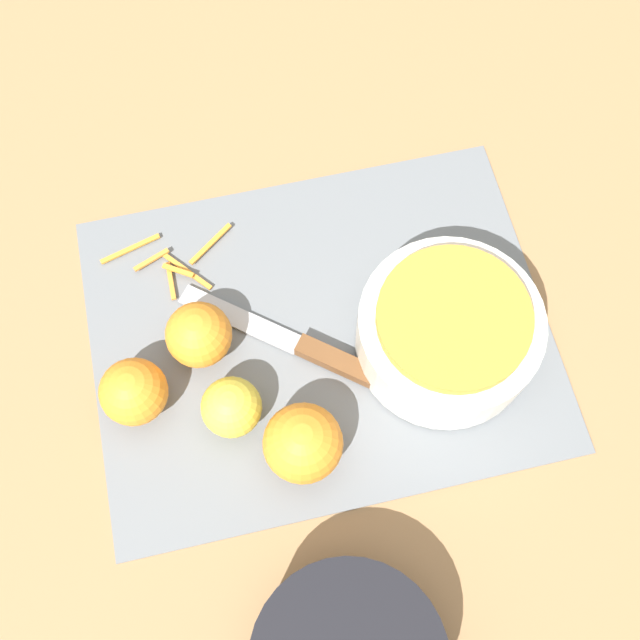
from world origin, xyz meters
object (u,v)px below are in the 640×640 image
object	(u,v)px
bowl_speckled	(448,331)
orange_back	(199,335)
knife	(318,353)
orange_right	(303,443)
orange_left	(134,392)
lemon	(231,407)

from	to	relation	value
bowl_speckled	orange_back	xyz separation A→B (m)	(0.24, -0.05, -0.01)
knife	orange_back	distance (m)	0.12
knife	orange_right	xyz separation A→B (m)	(0.04, 0.09, 0.03)
orange_left	orange_back	size ratio (longest dim) A/B	1.00
knife	lemon	world-z (taller)	lemon
lemon	orange_right	bearing A→B (deg)	139.22
knife	orange_back	xyz separation A→B (m)	(0.11, -0.04, 0.03)
orange_left	orange_back	distance (m)	0.08
knife	lemon	xyz separation A→B (m)	(0.10, 0.04, 0.02)
orange_back	lemon	distance (m)	0.08
bowl_speckled	lemon	distance (m)	0.23
bowl_speckled	lemon	size ratio (longest dim) A/B	3.04
knife	lemon	bearing A→B (deg)	62.78
lemon	orange_left	bearing A→B (deg)	-21.40
orange_right	orange_back	size ratio (longest dim) A/B	1.14
knife	orange_left	size ratio (longest dim) A/B	2.96
orange_left	orange_right	distance (m)	0.17
orange_back	lemon	bearing A→B (deg)	103.01
orange_back	knife	bearing A→B (deg)	162.41
orange_right	lemon	distance (m)	0.08
bowl_speckled	knife	distance (m)	0.13
orange_right	orange_back	bearing A→B (deg)	-59.21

